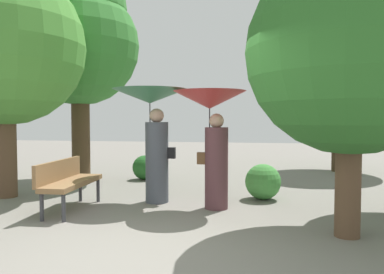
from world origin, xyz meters
The scene contains 10 objects.
ground_plane centered at (0.00, 0.00, 0.00)m, with size 40.00×40.00×0.00m, color slate.
person_left centered at (-0.64, 2.52, 1.50)m, with size 1.34×1.34×2.05m.
person_right centered at (0.48, 2.23, 1.46)m, with size 1.22×1.22×1.98m.
park_bench centered at (-1.85, 1.67, 0.51)m, with size 0.56×1.52×0.83m.
tree_near_left centered at (-3.55, 2.44, 3.17)m, with size 3.06×3.06×4.92m.
tree_mid_left centered at (-3.04, 4.50, 3.55)m, with size 2.87×2.87×5.32m.
tree_mid_right centered at (2.38, 1.02, 2.58)m, with size 2.64×2.64×4.06m.
tree_far_back centered at (3.56, 7.28, 3.24)m, with size 3.03×3.03×5.00m.
bush_path_left centered at (-1.53, 4.89, 0.30)m, with size 0.61×0.61×0.61m, color #235B23.
bush_path_right centered at (1.35, 3.08, 0.33)m, with size 0.67×0.67×0.67m, color #428C3D.
Camera 1 is at (1.23, -3.94, 1.51)m, focal length 34.61 mm.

